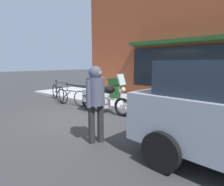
% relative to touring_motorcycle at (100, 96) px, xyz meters
% --- Properties ---
extents(ground_plane, '(80.00, 80.00, 0.00)m').
position_rel_touring_motorcycle_xyz_m(ground_plane, '(-0.02, -0.76, -0.60)').
color(ground_plane, '#363636').
extents(touring_motorcycle, '(2.16, 0.76, 1.39)m').
position_rel_touring_motorcycle_xyz_m(touring_motorcycle, '(0.00, 0.00, 0.00)').
color(touring_motorcycle, black).
rests_on(touring_motorcycle, ground_plane).
extents(parked_bicycle, '(1.63, 0.49, 0.91)m').
position_rel_touring_motorcycle_xyz_m(parked_bicycle, '(-1.74, 0.02, -0.24)').
color(parked_bicycle, black).
rests_on(parked_bicycle, ground_plane).
extents(pedestrian_walking, '(0.42, 0.56, 1.67)m').
position_rel_touring_motorcycle_xyz_m(pedestrian_walking, '(1.71, -1.91, 0.45)').
color(pedestrian_walking, '#262626').
rests_on(pedestrian_walking, ground_plane).
extents(sandwich_board_sign, '(0.55, 0.41, 0.94)m').
position_rel_touring_motorcycle_xyz_m(sandwich_board_sign, '(-0.92, 1.91, -0.01)').
color(sandwich_board_sign, '#1E511E').
rests_on(sandwich_board_sign, sidewalk_curb).
extents(second_bicycle_by_cafe, '(1.70, 0.65, 0.95)m').
position_rel_touring_motorcycle_xyz_m(second_bicycle_by_cafe, '(-3.09, 0.29, -0.21)').
color(second_bicycle_by_cafe, black).
rests_on(second_bicycle_by_cafe, ground_plane).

